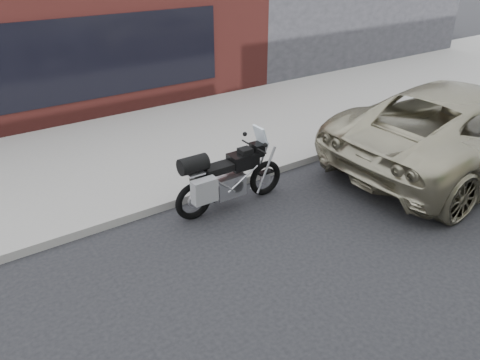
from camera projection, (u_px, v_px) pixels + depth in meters
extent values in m
plane|color=black|center=(387.00, 315.00, 6.04)|extent=(120.00, 120.00, 0.00)
cube|color=gray|center=(152.00, 140.00, 11.11)|extent=(44.00, 6.00, 0.15)
cube|color=black|center=(30.00, 67.00, 10.78)|extent=(10.00, 0.08, 2.00)
torus|color=black|center=(194.00, 201.00, 7.99)|extent=(0.69, 0.12, 0.69)
torus|color=black|center=(265.00, 178.00, 8.76)|extent=(0.69, 0.12, 0.69)
cube|color=#B7B7BC|center=(229.00, 185.00, 8.31)|extent=(0.57, 0.31, 0.39)
cube|color=black|center=(243.00, 160.00, 8.28)|extent=(0.51, 0.33, 0.27)
cube|color=black|center=(218.00, 168.00, 8.03)|extent=(0.57, 0.29, 0.12)
cube|color=black|center=(200.00, 178.00, 7.89)|extent=(0.31, 0.23, 0.14)
cube|color=black|center=(257.00, 149.00, 8.37)|extent=(0.19, 0.25, 0.23)
cube|color=silver|center=(260.00, 135.00, 8.29)|extent=(0.15, 0.31, 0.34)
cylinder|color=black|center=(254.00, 147.00, 8.30)|extent=(0.04, 0.72, 0.03)
cube|color=#B7B7BC|center=(194.00, 172.00, 7.76)|extent=(0.29, 0.31, 0.03)
cube|color=slate|center=(204.00, 191.00, 7.70)|extent=(0.43, 0.19, 0.41)
cylinder|color=black|center=(193.00, 164.00, 7.69)|extent=(0.49, 0.29, 0.29)
cylinder|color=#B7B7BC|center=(204.00, 191.00, 8.26)|extent=(0.57, 0.09, 0.20)
imported|color=#9E977A|center=(465.00, 126.00, 9.69)|extent=(6.31, 2.91, 1.75)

